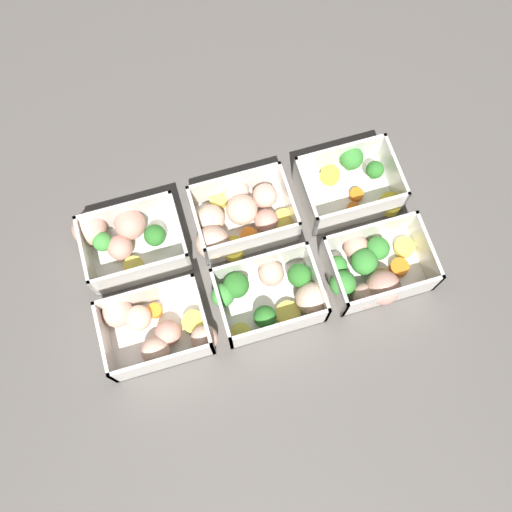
{
  "coord_description": "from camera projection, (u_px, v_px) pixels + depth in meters",
  "views": [
    {
      "loc": [
        0.08,
        0.27,
        0.87
      ],
      "look_at": [
        0.0,
        0.0,
        0.02
      ],
      "focal_mm": 42.0,
      "sensor_mm": 36.0,
      "label": 1
    }
  ],
  "objects": [
    {
      "name": "ground_plane",
      "position": [
        256.0,
        261.0,
        0.91
      ],
      "size": [
        4.0,
        4.0,
        0.0
      ],
      "primitive_type": "plane",
      "color": "#56514C"
    },
    {
      "name": "container_near_right",
      "position": [
        122.0,
        238.0,
        0.9
      ],
      "size": [
        0.17,
        0.13,
        0.06
      ],
      "color": "silver",
      "rests_on": "ground_plane"
    },
    {
      "name": "container_far_left",
      "position": [
        371.0,
        271.0,
        0.88
      ],
      "size": [
        0.15,
        0.13,
        0.06
      ],
      "color": "silver",
      "rests_on": "ground_plane"
    },
    {
      "name": "container_near_center",
      "position": [
        237.0,
        217.0,
        0.91
      ],
      "size": [
        0.18,
        0.13,
        0.06
      ],
      "color": "silver",
      "rests_on": "ground_plane"
    },
    {
      "name": "container_far_right",
      "position": [
        156.0,
        329.0,
        0.85
      ],
      "size": [
        0.16,
        0.13,
        0.06
      ],
      "color": "silver",
      "rests_on": "ground_plane"
    },
    {
      "name": "container_near_left",
      "position": [
        353.0,
        183.0,
        0.93
      ],
      "size": [
        0.15,
        0.13,
        0.06
      ],
      "color": "silver",
      "rests_on": "ground_plane"
    },
    {
      "name": "container_far_center",
      "position": [
        273.0,
        295.0,
        0.87
      ],
      "size": [
        0.17,
        0.11,
        0.06
      ],
      "color": "silver",
      "rests_on": "ground_plane"
    }
  ]
}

